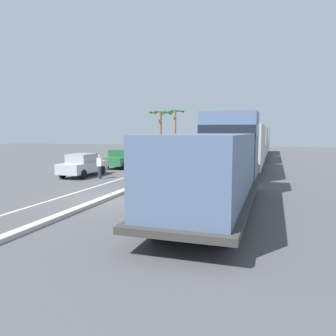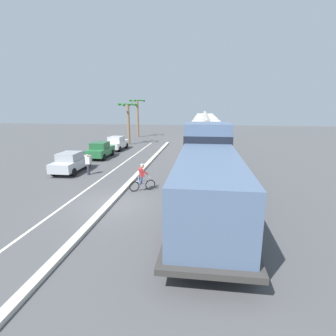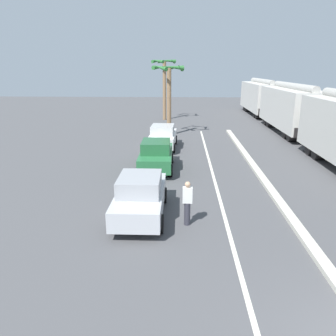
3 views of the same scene
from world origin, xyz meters
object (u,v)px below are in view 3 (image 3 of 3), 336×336
Objects in this scene: parked_car_green at (156,155)px; palm_tree_far at (164,75)px; parked_car_silver at (140,196)px; palm_tree_near at (169,83)px; hopper_car_trailing at (261,97)px; hopper_car_middle at (291,108)px; parked_car_white at (163,137)px; pedestrian_by_cars at (187,203)px.

palm_tree_far is (-0.57, 18.25, 3.86)m from parked_car_green.
parked_car_silver and parked_car_green have the same top height.
parked_car_green is at bearing -88.20° from palm_tree_far.
palm_tree_near reaches higher than parked_car_silver.
parked_car_green is (-10.66, -22.95, -1.26)m from hopper_car_trailing.
parked_car_green is 0.67× the size of palm_tree_far.
hopper_car_middle reaches higher than parked_car_white.
palm_tree_near is (0.25, 4.57, 3.44)m from parked_car_white.
parked_car_white is at bearing -87.29° from palm_tree_far.
parked_car_green is at bearing -91.83° from palm_tree_near.
parked_car_silver is 6.00m from parked_car_green.
parked_car_green is 2.61× the size of pedestrian_by_cars.
parked_car_white is 13.79m from palm_tree_far.
palm_tree_far reaches higher than parked_car_green.
palm_tree_far reaches higher than parked_car_silver.
hopper_car_middle is at bearing -90.00° from hopper_car_trailing.
pedestrian_by_cars is at bearing -85.35° from palm_tree_near.
hopper_car_trailing is (0.00, 11.60, 0.00)m from hopper_car_middle.
hopper_car_middle is 20.17m from pedestrian_by_cars.
parked_car_white is 5.72m from palm_tree_near.
hopper_car_middle is 6.54× the size of pedestrian_by_cars.
hopper_car_trailing is 2.51× the size of parked_car_green.
palm_tree_near is at bearing 88.17° from parked_car_green.
pedestrian_by_cars is at bearing -76.22° from parked_car_green.
parked_car_white is at bearing -93.16° from palm_tree_near.
parked_car_silver is 24.56m from palm_tree_far.
hopper_car_trailing is at bearing 65.10° from parked_car_green.
palm_tree_near is (-10.35, -1.75, 2.18)m from hopper_car_middle.
parked_car_silver is 0.66× the size of palm_tree_far.
parked_car_silver is 1.00× the size of parked_car_green.
hopper_car_trailing is 30.91m from parked_car_silver.
palm_tree_far reaches higher than hopper_car_trailing.
hopper_car_trailing reaches higher than parked_car_white.
palm_tree_far reaches higher than hopper_car_middle.
parked_car_green and parked_car_white have the same top height.
pedestrian_by_cars is at bearing -82.32° from parked_car_white.
palm_tree_far is (-0.63, 13.22, 3.86)m from parked_car_white.
parked_car_silver and parked_car_white have the same top height.
parked_car_white is 11.78m from pedestrian_by_cars.
hopper_car_trailing is 6.54× the size of pedestrian_by_cars.
parked_car_green is 6.84m from pedestrian_by_cars.
palm_tree_near reaches higher than parked_car_green.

